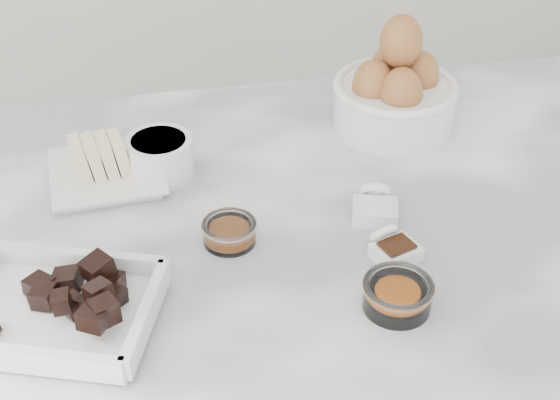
{
  "coord_description": "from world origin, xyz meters",
  "views": [
    {
      "loc": [
        -0.12,
        -0.7,
        1.52
      ],
      "look_at": [
        0.02,
        0.03,
        0.98
      ],
      "focal_mm": 50.0,
      "sensor_mm": 36.0,
      "label": 1
    }
  ],
  "objects_px": {
    "zest_bowl": "(398,294)",
    "vanilla_spoon": "(393,247)",
    "honey_bowl": "(229,232)",
    "sugar_ramekin": "(160,155)",
    "butter_plate": "(103,166)",
    "chocolate_dish": "(54,305)",
    "salt_spoon": "(375,206)",
    "egg_bowl": "(395,92)"
  },
  "relations": [
    {
      "from": "vanilla_spoon",
      "to": "salt_spoon",
      "type": "relative_size",
      "value": 0.93
    },
    {
      "from": "egg_bowl",
      "to": "zest_bowl",
      "type": "bearing_deg",
      "value": -106.9
    },
    {
      "from": "sugar_ramekin",
      "to": "honey_bowl",
      "type": "distance_m",
      "value": 0.17
    },
    {
      "from": "chocolate_dish",
      "to": "butter_plate",
      "type": "relative_size",
      "value": 1.6
    },
    {
      "from": "honey_bowl",
      "to": "vanilla_spoon",
      "type": "xyz_separation_m",
      "value": [
        0.18,
        -0.06,
        -0.0
      ]
    },
    {
      "from": "butter_plate",
      "to": "vanilla_spoon",
      "type": "bearing_deg",
      "value": -34.5
    },
    {
      "from": "chocolate_dish",
      "to": "vanilla_spoon",
      "type": "relative_size",
      "value": 3.47
    },
    {
      "from": "butter_plate",
      "to": "sugar_ramekin",
      "type": "bearing_deg",
      "value": -0.89
    },
    {
      "from": "butter_plate",
      "to": "salt_spoon",
      "type": "distance_m",
      "value": 0.36
    },
    {
      "from": "chocolate_dish",
      "to": "vanilla_spoon",
      "type": "bearing_deg",
      "value": 5.16
    },
    {
      "from": "chocolate_dish",
      "to": "salt_spoon",
      "type": "relative_size",
      "value": 3.22
    },
    {
      "from": "butter_plate",
      "to": "vanilla_spoon",
      "type": "xyz_separation_m",
      "value": [
        0.32,
        -0.22,
        -0.01
      ]
    },
    {
      "from": "butter_plate",
      "to": "honey_bowl",
      "type": "distance_m",
      "value": 0.22
    },
    {
      "from": "sugar_ramekin",
      "to": "zest_bowl",
      "type": "distance_m",
      "value": 0.38
    },
    {
      "from": "chocolate_dish",
      "to": "vanilla_spoon",
      "type": "xyz_separation_m",
      "value": [
        0.38,
        0.03,
        -0.01
      ]
    },
    {
      "from": "sugar_ramekin",
      "to": "butter_plate",
      "type": "bearing_deg",
      "value": 179.11
    },
    {
      "from": "zest_bowl",
      "to": "egg_bowl",
      "type": "bearing_deg",
      "value": 73.1
    },
    {
      "from": "butter_plate",
      "to": "honey_bowl",
      "type": "height_order",
      "value": "butter_plate"
    },
    {
      "from": "honey_bowl",
      "to": "zest_bowl",
      "type": "distance_m",
      "value": 0.21
    },
    {
      "from": "sugar_ramekin",
      "to": "vanilla_spoon",
      "type": "relative_size",
      "value": 1.24
    },
    {
      "from": "sugar_ramekin",
      "to": "vanilla_spoon",
      "type": "distance_m",
      "value": 0.33
    },
    {
      "from": "salt_spoon",
      "to": "egg_bowl",
      "type": "bearing_deg",
      "value": 66.73
    },
    {
      "from": "egg_bowl",
      "to": "salt_spoon",
      "type": "bearing_deg",
      "value": -113.27
    },
    {
      "from": "zest_bowl",
      "to": "chocolate_dish",
      "type": "bearing_deg",
      "value": 172.38
    },
    {
      "from": "zest_bowl",
      "to": "vanilla_spoon",
      "type": "bearing_deg",
      "value": 75.34
    },
    {
      "from": "sugar_ramekin",
      "to": "zest_bowl",
      "type": "relative_size",
      "value": 1.15
    },
    {
      "from": "vanilla_spoon",
      "to": "egg_bowl",
      "type": "bearing_deg",
      "value": 72.46
    },
    {
      "from": "chocolate_dish",
      "to": "vanilla_spoon",
      "type": "height_order",
      "value": "chocolate_dish"
    },
    {
      "from": "vanilla_spoon",
      "to": "chocolate_dish",
      "type": "bearing_deg",
      "value": -174.84
    },
    {
      "from": "sugar_ramekin",
      "to": "salt_spoon",
      "type": "relative_size",
      "value": 1.15
    },
    {
      "from": "zest_bowl",
      "to": "salt_spoon",
      "type": "distance_m",
      "value": 0.16
    },
    {
      "from": "honey_bowl",
      "to": "salt_spoon",
      "type": "bearing_deg",
      "value": 5.35
    },
    {
      "from": "egg_bowl",
      "to": "butter_plate",
      "type": "bearing_deg",
      "value": -172.03
    },
    {
      "from": "zest_bowl",
      "to": "vanilla_spoon",
      "type": "xyz_separation_m",
      "value": [
        0.02,
        0.08,
        -0.01
      ]
    },
    {
      "from": "egg_bowl",
      "to": "vanilla_spoon",
      "type": "relative_size",
      "value": 2.5
    },
    {
      "from": "chocolate_dish",
      "to": "salt_spoon",
      "type": "height_order",
      "value": "chocolate_dish"
    },
    {
      "from": "honey_bowl",
      "to": "zest_bowl",
      "type": "bearing_deg",
      "value": -41.95
    },
    {
      "from": "honey_bowl",
      "to": "vanilla_spoon",
      "type": "distance_m",
      "value": 0.19
    },
    {
      "from": "egg_bowl",
      "to": "salt_spoon",
      "type": "distance_m",
      "value": 0.22
    },
    {
      "from": "salt_spoon",
      "to": "honey_bowl",
      "type": "bearing_deg",
      "value": -174.65
    },
    {
      "from": "chocolate_dish",
      "to": "salt_spoon",
      "type": "distance_m",
      "value": 0.4
    },
    {
      "from": "butter_plate",
      "to": "egg_bowl",
      "type": "distance_m",
      "value": 0.42
    }
  ]
}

